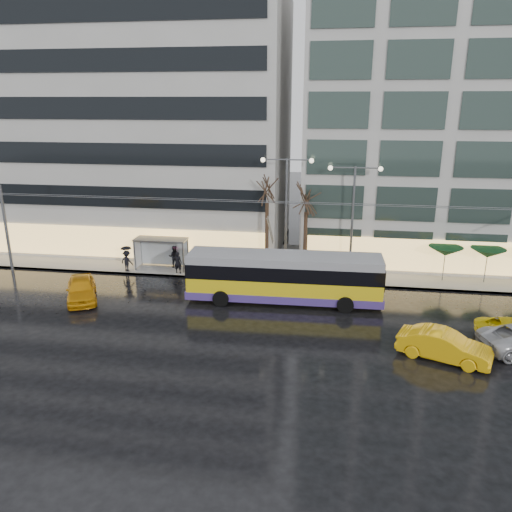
% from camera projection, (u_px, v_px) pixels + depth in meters
% --- Properties ---
extents(ground, '(140.00, 140.00, 0.00)m').
position_uv_depth(ground, '(234.00, 333.00, 29.64)').
color(ground, black).
rests_on(ground, ground).
extents(sidewalk, '(80.00, 10.00, 0.15)m').
position_uv_depth(sidewalk, '(289.00, 262.00, 42.54)').
color(sidewalk, gray).
rests_on(sidewalk, ground).
extents(kerb, '(80.00, 0.10, 0.15)m').
position_uv_depth(kerb, '(283.00, 282.00, 37.87)').
color(kerb, slate).
rests_on(kerb, ground).
extents(building_left, '(34.00, 14.00, 22.00)m').
position_uv_depth(building_left, '(103.00, 124.00, 46.51)').
color(building_left, '#A5A39E').
rests_on(building_left, sidewalk).
extents(building_right, '(32.00, 14.00, 25.00)m').
position_uv_depth(building_right, '(502.00, 108.00, 41.06)').
color(building_right, '#A5A39E').
rests_on(building_right, sidewalk).
extents(trolleybus, '(13.19, 5.21, 6.09)m').
position_uv_depth(trolleybus, '(284.00, 279.00, 33.87)').
color(trolleybus, gold).
rests_on(trolleybus, ground).
extents(catenary, '(42.24, 5.12, 7.00)m').
position_uv_depth(catenary, '(268.00, 232.00, 35.71)').
color(catenary, '#595B60').
rests_on(catenary, ground).
extents(bus_shelter, '(4.20, 1.60, 2.51)m').
position_uv_depth(bus_shelter, '(157.00, 246.00, 40.33)').
color(bus_shelter, '#595B60').
rests_on(bus_shelter, sidewalk).
extents(street_lamp_near, '(3.96, 0.36, 9.03)m').
position_uv_depth(street_lamp_near, '(286.00, 200.00, 37.75)').
color(street_lamp_near, '#595B60').
rests_on(street_lamp_near, sidewalk).
extents(street_lamp_far, '(3.96, 0.36, 8.53)m').
position_uv_depth(street_lamp_far, '(353.00, 206.00, 37.12)').
color(street_lamp_far, '#595B60').
rests_on(street_lamp_far, sidewalk).
extents(tree_a, '(3.20, 3.20, 8.40)m').
position_uv_depth(tree_a, '(267.00, 185.00, 37.82)').
color(tree_a, black).
rests_on(tree_a, sidewalk).
extents(tree_b, '(3.20, 3.20, 7.70)m').
position_uv_depth(tree_b, '(307.00, 195.00, 37.79)').
color(tree_b, black).
rests_on(tree_b, sidewalk).
extents(parasol_a, '(2.50, 2.50, 2.65)m').
position_uv_depth(parasol_a, '(445.00, 251.00, 37.29)').
color(parasol_a, '#595B60').
rests_on(parasol_a, sidewalk).
extents(parasol_b, '(2.50, 2.50, 2.65)m').
position_uv_depth(parasol_b, '(488.00, 253.00, 36.86)').
color(parasol_b, '#595B60').
rests_on(parasol_b, sidewalk).
extents(taxi_a, '(3.88, 5.13, 1.63)m').
position_uv_depth(taxi_a, '(81.00, 289.00, 34.38)').
color(taxi_a, orange).
rests_on(taxi_a, ground).
extents(taxi_b, '(5.10, 3.33, 1.59)m').
position_uv_depth(taxi_b, '(444.00, 346.00, 26.49)').
color(taxi_b, '#FFB90D').
rests_on(taxi_b, ground).
extents(pedestrian_a, '(0.96, 0.98, 2.19)m').
position_uv_depth(pedestrian_a, '(178.00, 256.00, 39.12)').
color(pedestrian_a, black).
rests_on(pedestrian_a, sidewalk).
extents(pedestrian_b, '(1.01, 0.87, 1.80)m').
position_uv_depth(pedestrian_b, '(174.00, 256.00, 40.71)').
color(pedestrian_b, black).
rests_on(pedestrian_b, sidewalk).
extents(pedestrian_c, '(1.25, 1.03, 2.11)m').
position_uv_depth(pedestrian_c, '(127.00, 258.00, 39.63)').
color(pedestrian_c, black).
rests_on(pedestrian_c, sidewalk).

